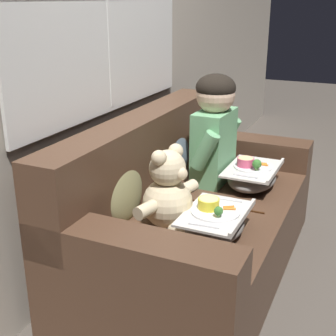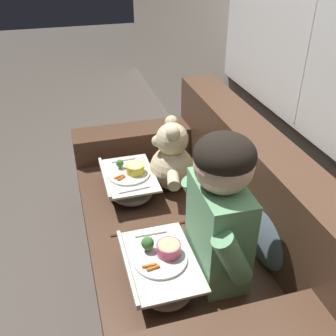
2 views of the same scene
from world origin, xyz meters
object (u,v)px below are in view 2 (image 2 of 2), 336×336
(teddy_bear, at_px, (171,160))
(lap_tray_teddy, at_px, (129,182))
(throw_pillow_behind_teddy, at_px, (215,154))
(child_figure, at_px, (220,203))
(throw_pillow_behind_child, at_px, (273,228))
(lap_tray_child, at_px, (160,269))
(couch, at_px, (195,237))

(teddy_bear, bearing_deg, lap_tray_teddy, -89.71)
(throw_pillow_behind_teddy, height_order, child_figure, child_figure)
(throw_pillow_behind_child, xyz_separation_m, child_figure, (-0.00, -0.27, 0.20))
(throw_pillow_behind_teddy, distance_m, child_figure, 0.77)
(child_figure, relative_size, teddy_bear, 1.48)
(lap_tray_child, bearing_deg, teddy_bear, 160.19)
(child_figure, xyz_separation_m, teddy_bear, (-0.69, -0.00, -0.19))
(child_figure, relative_size, lap_tray_child, 1.58)
(couch, height_order, throw_pillow_behind_child, couch)
(lap_tray_child, relative_size, lap_tray_teddy, 1.05)
(lap_tray_teddy, bearing_deg, throw_pillow_behind_child, 37.03)
(couch, relative_size, teddy_bear, 3.98)
(throw_pillow_behind_teddy, relative_size, teddy_bear, 0.88)
(throw_pillow_behind_teddy, bearing_deg, throw_pillow_behind_child, 0.00)
(child_figure, distance_m, lap_tray_teddy, 0.79)
(lap_tray_child, xyz_separation_m, lap_tray_teddy, (-0.69, 0.00, 0.00))
(teddy_bear, distance_m, lap_tray_child, 0.74)
(throw_pillow_behind_teddy, height_order, lap_tray_child, throw_pillow_behind_teddy)
(child_figure, height_order, teddy_bear, child_figure)
(teddy_bear, xyz_separation_m, lap_tray_teddy, (0.00, -0.25, -0.11))
(throw_pillow_behind_teddy, distance_m, teddy_bear, 0.27)
(child_figure, bearing_deg, throw_pillow_behind_child, 89.99)
(throw_pillow_behind_teddy, xyz_separation_m, lap_tray_teddy, (-0.00, -0.52, -0.10))
(couch, distance_m, child_figure, 0.60)
(throw_pillow_behind_child, bearing_deg, lap_tray_child, -90.16)
(throw_pillow_behind_teddy, relative_size, child_figure, 0.59)
(teddy_bear, xyz_separation_m, lap_tray_child, (0.69, -0.25, -0.11))
(throw_pillow_behind_child, relative_size, throw_pillow_behind_teddy, 0.96)
(throw_pillow_behind_teddy, bearing_deg, lap_tray_child, -37.10)
(lap_tray_teddy, bearing_deg, couch, 39.33)
(child_figure, height_order, lap_tray_child, child_figure)
(couch, relative_size, child_figure, 2.68)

